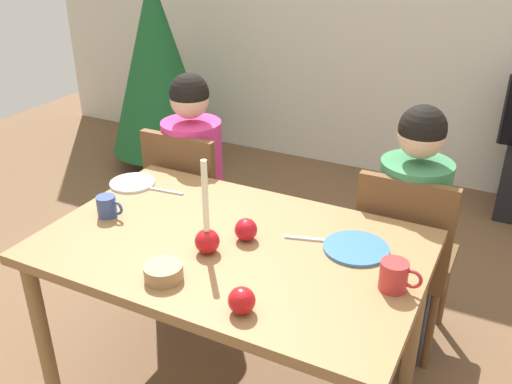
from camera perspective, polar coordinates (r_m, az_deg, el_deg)
name	(u,v)px	position (r m, az deg, el deg)	size (l,w,h in m)	color
back_wall	(411,2)	(4.26, 15.57, 18.28)	(6.40, 0.10, 2.60)	beige
dining_table	(232,261)	(2.11, -2.47, -7.10)	(1.40, 0.90, 0.75)	olive
chair_left	(192,200)	(2.90, -6.62, -0.85)	(0.40, 0.40, 0.90)	brown
chair_right	(404,252)	(2.54, 14.92, -5.99)	(0.40, 0.40, 0.90)	brown
person_left_child	(194,188)	(2.90, -6.34, 0.42)	(0.30, 0.30, 1.17)	#33384C
person_right_child	(407,238)	(2.53, 15.24, -4.53)	(0.30, 0.30, 1.17)	#33384C
christmas_tree	(157,65)	(4.43, -10.12, 12.71)	(0.80, 0.80, 1.58)	brown
candle_centerpiece	(207,235)	(1.98, -5.05, -4.38)	(0.09, 0.09, 0.36)	red
plate_left	(132,183)	(2.57, -12.54, 0.92)	(0.20, 0.20, 0.01)	silver
plate_right	(356,248)	(2.05, 10.21, -5.68)	(0.24, 0.24, 0.01)	teal
mug_left	(107,206)	(2.30, -14.98, -1.43)	(0.12, 0.08, 0.09)	#33477F
mug_right	(395,276)	(1.85, 14.02, -8.33)	(0.14, 0.09, 0.10)	#B72D2D
fork_left	(165,191)	(2.47, -9.35, 0.13)	(0.18, 0.01, 0.01)	silver
fork_right	(309,239)	(2.09, 5.41, -4.81)	(0.18, 0.01, 0.01)	silver
bowl_walnuts	(163,272)	(1.88, -9.46, -8.09)	(0.13, 0.13, 0.05)	#99754C
apple_near_candle	(246,230)	(2.06, -1.04, -3.87)	(0.09, 0.09, 0.09)	#B0121D
apple_by_left_plate	(242,300)	(1.71, -1.48, -11.05)	(0.09, 0.09, 0.09)	red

